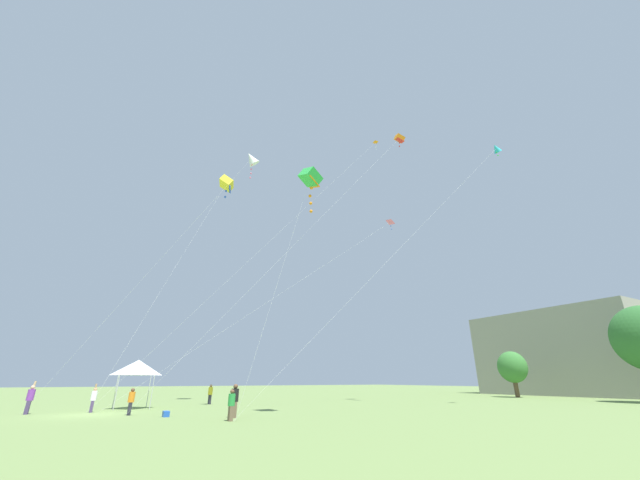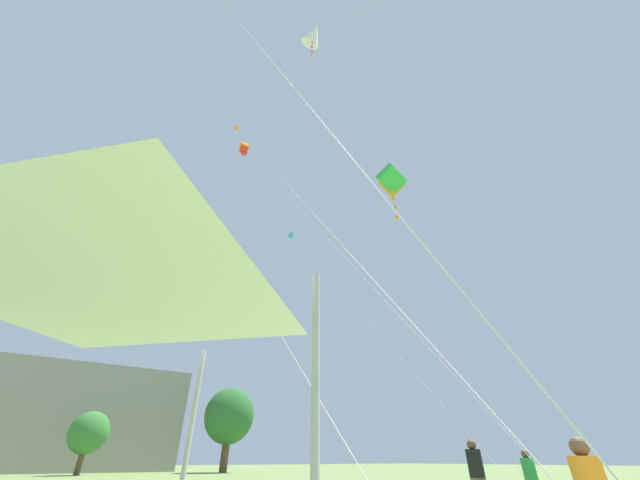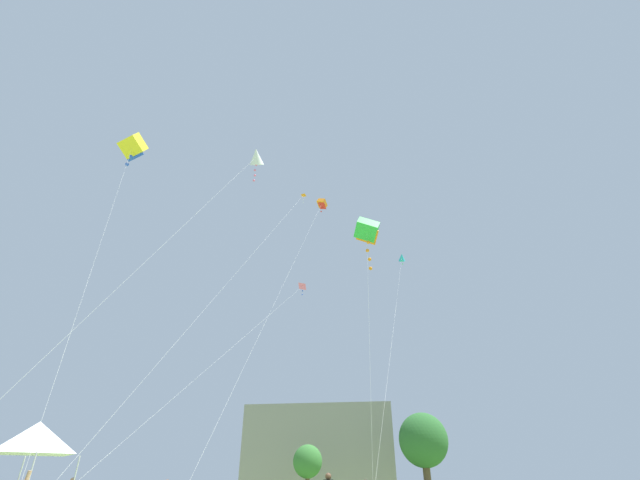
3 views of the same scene
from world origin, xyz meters
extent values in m
cube|color=gray|center=(-1.17, 58.18, 5.65)|extent=(21.52, 12.94, 11.30)
cylinder|color=brown|center=(-1.09, 44.65, 1.00)|extent=(0.52, 0.52, 1.99)
ellipsoid|color=#387533|center=(-1.09, 44.65, 3.51)|extent=(3.57, 3.21, 3.74)
cylinder|color=brown|center=(13.05, 44.83, 1.63)|extent=(0.86, 0.86, 3.27)
ellipsoid|color=#2D662D|center=(13.05, 44.83, 5.76)|extent=(5.85, 5.27, 6.14)
cylinder|color=#B7B7BC|center=(-2.95, 3.61, 1.16)|extent=(0.05, 0.05, 2.33)
pyramid|color=white|center=(-4.12, 2.45, 2.88)|extent=(2.59, 2.59, 1.10)
cylinder|color=black|center=(6.23, 7.02, 1.18)|extent=(0.42, 0.42, 0.69)
sphere|color=brown|center=(6.23, 7.02, 1.64)|extent=(0.26, 0.26, 0.26)
sphere|color=brown|center=(1.52, 2.00, 1.41)|extent=(0.22, 0.22, 0.22)
cylinder|color=#288E3D|center=(7.80, 6.37, 1.02)|extent=(0.36, 0.36, 0.59)
sphere|color=brown|center=(7.80, 6.37, 1.42)|extent=(0.23, 0.23, 0.23)
cylinder|color=silver|center=(9.80, 17.73, 11.30)|extent=(3.79, 22.46, 22.60)
cone|color=#2DBCD1|center=(11.69, 28.95, 22.60)|extent=(1.06, 1.30, 1.25)
sphere|color=green|center=(11.66, 28.88, 22.13)|extent=(0.12, 0.12, 0.12)
sphere|color=green|center=(11.72, 28.95, 21.80)|extent=(0.12, 0.12, 0.12)
cylinder|color=silver|center=(-0.01, 11.08, 13.62)|extent=(3.87, 22.70, 27.24)
pyramid|color=orange|center=(1.91, 22.43, 27.27)|extent=(0.60, 0.60, 0.25)
sphere|color=white|center=(1.99, 22.37, 26.94)|extent=(0.07, 0.07, 0.07)
sphere|color=white|center=(1.89, 22.50, 26.74)|extent=(0.07, 0.07, 0.07)
sphere|color=white|center=(1.86, 22.39, 26.54)|extent=(0.07, 0.07, 0.07)
sphere|color=white|center=(1.91, 22.47, 26.33)|extent=(0.07, 0.07, 0.07)
cylinder|color=silver|center=(2.66, 13.18, 13.76)|extent=(1.81, 22.79, 27.51)
cube|color=orange|center=(3.56, 24.57, 27.51)|extent=(1.11, 1.26, 1.07)
cube|color=red|center=(3.56, 24.57, 27.23)|extent=(0.86, 1.07, 0.61)
sphere|color=red|center=(3.53, 24.55, 26.89)|extent=(0.15, 0.15, 0.15)
sphere|color=red|center=(3.48, 24.52, 26.45)|extent=(0.15, 0.15, 0.15)
cylinder|color=silver|center=(-0.77, 2.24, 10.29)|extent=(4.24, 12.17, 20.58)
cone|color=white|center=(1.34, 8.32, 20.58)|extent=(1.44, 1.75, 1.70)
sphere|color=pink|center=(1.35, 8.39, 19.95)|extent=(0.16, 0.16, 0.16)
sphere|color=pink|center=(1.30, 8.39, 19.51)|extent=(0.16, 0.16, 0.16)
sphere|color=pink|center=(1.33, 8.40, 19.06)|extent=(0.16, 0.16, 0.16)
sphere|color=pink|center=(1.30, 8.36, 18.62)|extent=(0.16, 0.16, 0.16)
cylinder|color=silver|center=(-0.29, 12.17, 8.83)|extent=(4.03, 23.46, 17.65)
pyramid|color=pink|center=(1.71, 23.93, 17.69)|extent=(0.93, 0.85, 0.67)
sphere|color=blue|center=(1.76, 23.86, 17.18)|extent=(0.12, 0.12, 0.12)
sphere|color=blue|center=(1.73, 23.96, 16.85)|extent=(0.12, 0.12, 0.12)
cylinder|color=silver|center=(8.23, 8.57, 7.79)|extent=(0.37, 4.06, 15.58)
cube|color=green|center=(8.41, 10.60, 15.58)|extent=(1.78, 1.53, 1.63)
cube|color=orange|center=(8.41, 10.60, 15.19)|extent=(1.52, 1.09, 0.99)
sphere|color=orange|center=(8.45, 10.67, 14.69)|extent=(0.22, 0.22, 0.22)
sphere|color=orange|center=(8.37, 10.61, 14.07)|extent=(0.22, 0.22, 0.22)
sphere|color=orange|center=(8.47, 10.62, 13.45)|extent=(0.22, 0.22, 0.22)
sphere|color=orange|center=(8.48, 10.64, 12.83)|extent=(0.22, 0.22, 0.22)
camera|label=1|loc=(27.99, 0.18, 1.99)|focal=20.00mm
camera|label=2|loc=(-4.13, -0.53, 1.27)|focal=20.00mm
camera|label=3|loc=(8.81, -13.25, 1.51)|focal=24.00mm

